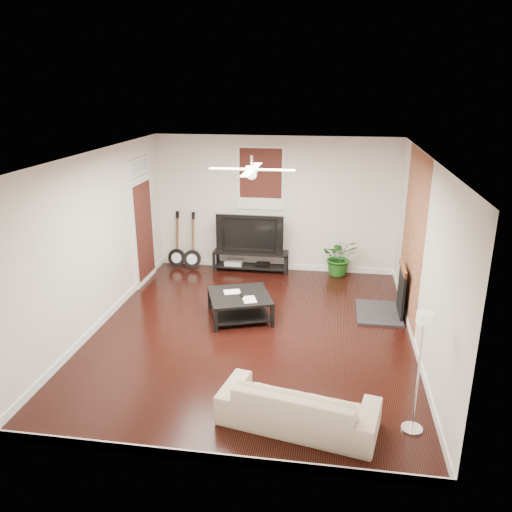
{
  "coord_description": "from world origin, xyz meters",
  "views": [
    {
      "loc": [
        1.18,
        -7.23,
        3.76
      ],
      "look_at": [
        0.0,
        0.4,
        1.15
      ],
      "focal_mm": 35.72,
      "sensor_mm": 36.0,
      "label": 1
    }
  ],
  "objects": [
    {
      "name": "sofa",
      "position": [
        0.9,
        -2.22,
        0.27
      ],
      "size": [
        1.92,
        1.06,
        0.53
      ],
      "primitive_type": "imported",
      "rotation": [
        0.0,
        0.0,
        2.94
      ],
      "color": "tan",
      "rests_on": "floor"
    },
    {
      "name": "fireplace",
      "position": [
        2.2,
        1.0,
        0.46
      ],
      "size": [
        0.8,
        1.1,
        0.92
      ],
      "primitive_type": "cube",
      "color": "black",
      "rests_on": "floor"
    },
    {
      "name": "floor_lamp",
      "position": [
        2.2,
        -2.12,
        0.74
      ],
      "size": [
        0.29,
        0.29,
        1.48
      ],
      "primitive_type": null,
      "rotation": [
        0.0,
        0.0,
        -0.2
      ],
      "color": "white",
      "rests_on": "floor"
    },
    {
      "name": "tv_stand",
      "position": [
        -0.48,
        2.78,
        0.22
      ],
      "size": [
        1.56,
        0.42,
        0.44
      ],
      "primitive_type": "cube",
      "color": "black",
      "rests_on": "floor"
    },
    {
      "name": "room",
      "position": [
        0.0,
        0.0,
        1.4
      ],
      "size": [
        5.01,
        6.01,
        2.81
      ],
      "color": "black",
      "rests_on": "ground"
    },
    {
      "name": "door_left",
      "position": [
        -2.46,
        1.9,
        1.25
      ],
      "size": [
        0.08,
        1.0,
        2.5
      ],
      "primitive_type": "cube",
      "color": "white",
      "rests_on": "wall_left"
    },
    {
      "name": "ceiling_fan",
      "position": [
        0.0,
        0.0,
        2.6
      ],
      "size": [
        1.24,
        1.24,
        0.32
      ],
      "primitive_type": null,
      "color": "white",
      "rests_on": "ceiling"
    },
    {
      "name": "brick_accent",
      "position": [
        2.49,
        1.0,
        1.4
      ],
      "size": [
        0.02,
        2.2,
        2.8
      ],
      "primitive_type": "cube",
      "color": "brown",
      "rests_on": "floor"
    },
    {
      "name": "tv",
      "position": [
        -0.48,
        2.8,
        0.84
      ],
      "size": [
        1.4,
        0.18,
        0.81
      ],
      "primitive_type": "imported",
      "color": "black",
      "rests_on": "tv_stand"
    },
    {
      "name": "potted_plant",
      "position": [
        1.37,
        2.82,
        0.4
      ],
      "size": [
        0.78,
        0.69,
        0.79
      ],
      "primitive_type": "imported",
      "rotation": [
        0.0,
        0.0,
        0.11
      ],
      "color": "#1D5A19",
      "rests_on": "floor"
    },
    {
      "name": "guitar_right",
      "position": [
        -1.74,
        2.72,
        0.61
      ],
      "size": [
        0.4,
        0.31,
        1.23
      ],
      "primitive_type": null,
      "rotation": [
        0.0,
        0.0,
        0.1
      ],
      "color": "black",
      "rests_on": "floor"
    },
    {
      "name": "coffee_table",
      "position": [
        -0.3,
        0.5,
        0.21
      ],
      "size": [
        1.26,
        1.26,
        0.41
      ],
      "primitive_type": "cube",
      "rotation": [
        0.0,
        0.0,
        0.34
      ],
      "color": "black",
      "rests_on": "floor"
    },
    {
      "name": "guitar_left",
      "position": [
        -2.09,
        2.75,
        0.61
      ],
      "size": [
        0.38,
        0.27,
        1.23
      ],
      "primitive_type": null,
      "rotation": [
        0.0,
        0.0,
        -0.0
      ],
      "color": "black",
      "rests_on": "floor"
    },
    {
      "name": "window_back",
      "position": [
        -0.3,
        2.97,
        1.95
      ],
      "size": [
        1.0,
        0.06,
        1.3
      ],
      "primitive_type": "cube",
      "color": "#36130E",
      "rests_on": "wall_back"
    }
  ]
}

